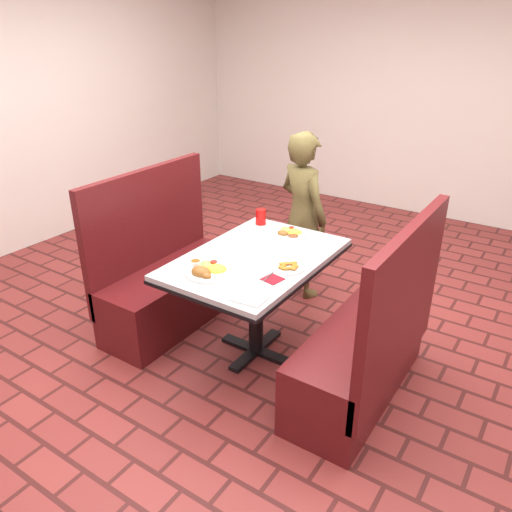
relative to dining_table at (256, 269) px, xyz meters
name	(u,v)px	position (x,y,z in m)	size (l,w,h in m)	color
room	(256,64)	(0.00, 0.00, 1.26)	(7.00, 7.04, 2.82)	maroon
dining_table	(256,269)	(0.00, 0.00, 0.00)	(0.81, 1.21, 0.75)	#ADB0B2
booth_bench_left	(169,281)	(-0.80, 0.00, -0.32)	(0.47, 1.20, 1.17)	#571315
booth_bench_right	(366,350)	(0.80, 0.00, -0.32)	(0.47, 1.20, 1.17)	#571315
diner_person	(303,216)	(-0.19, 0.97, 0.03)	(0.50, 0.33, 1.38)	brown
near_dinner_plate	(208,268)	(-0.11, -0.36, 0.13)	(0.29, 0.29, 0.09)	white
far_dinner_plate	(290,232)	(0.00, 0.43, 0.12)	(0.25, 0.25, 0.06)	white
plantain_plate	(289,267)	(0.27, -0.04, 0.11)	(0.19, 0.19, 0.03)	white
maroon_napkin	(272,279)	(0.26, -0.22, 0.10)	(0.11, 0.11, 0.00)	maroon
spoon_utensil	(268,277)	(0.23, -0.21, 0.10)	(0.01, 0.13, 0.00)	silver
red_tumbler	(261,217)	(-0.29, 0.49, 0.15)	(0.08, 0.08, 0.11)	red
paper_napkin	(249,298)	(0.28, -0.48, 0.10)	(0.18, 0.14, 0.01)	silver
knife_utensil	(210,274)	(-0.07, -0.38, 0.11)	(0.01, 0.18, 0.00)	#BABBBF
fork_utensil	(209,271)	(-0.10, -0.35, 0.11)	(0.01, 0.16, 0.00)	silver
lettuce_shreds	(266,254)	(0.04, 0.06, 0.10)	(0.28, 0.32, 0.00)	#8EC34E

